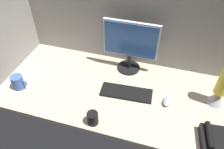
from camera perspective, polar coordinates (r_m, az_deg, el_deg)
name	(u,v)px	position (r cm, az deg, el deg)	size (l,w,h in cm)	color
ground_plane	(117,89)	(163.88, 1.19, -3.93)	(180.00, 80.00, 3.00)	tan
cubicle_wall_back	(131,19)	(169.32, 4.94, 14.35)	(180.00, 5.00, 75.44)	gray
cubicle_wall_side	(0,26)	(178.33, -27.38, 11.17)	(5.00, 80.00, 75.44)	gray
monitor	(130,44)	(165.88, 4.83, 7.85)	(41.98, 18.00, 42.03)	black
keyboard	(126,93)	(158.55, 3.80, -4.76)	(37.00, 13.00, 2.00)	black
mouse	(167,101)	(156.62, 14.26, -6.81)	(5.60, 9.60, 3.40)	#99999E
mug_ceramic_blue	(18,82)	(173.89, -23.42, -1.83)	(12.23, 8.57, 10.71)	#38569E
mug_black_travel	(93,118)	(140.17, -5.09, -11.33)	(7.20, 7.20, 8.89)	black
lava_lamp	(222,86)	(158.78, 26.89, -2.82)	(11.59, 11.59, 37.94)	#A5A5AD
desk_phone	(215,140)	(145.57, 25.40, -15.33)	(18.91, 20.68, 8.80)	black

